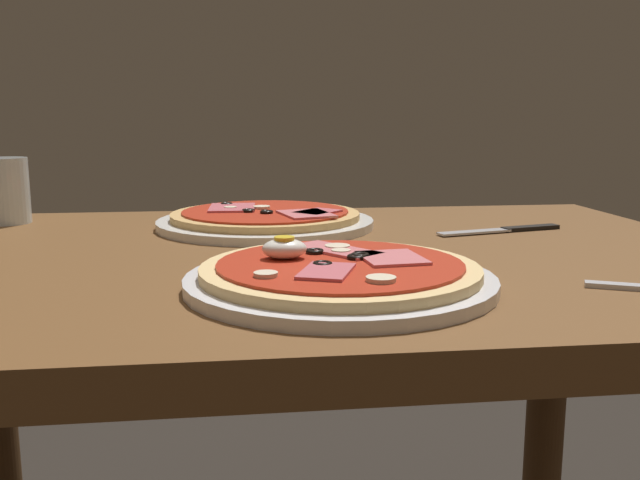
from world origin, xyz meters
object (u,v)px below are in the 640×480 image
object	(u,v)px
pizza_foreground	(339,275)
pizza_across_left	(266,219)
dining_table	(302,357)
knife	(508,230)
water_glass_near	(6,195)

from	to	relation	value
pizza_foreground	pizza_across_left	world-z (taller)	pizza_foreground
dining_table	pizza_across_left	world-z (taller)	pizza_across_left
dining_table	knife	distance (m)	0.35
water_glass_near	knife	size ratio (longest dim) A/B	0.52
dining_table	pizza_foreground	distance (m)	0.24
pizza_foreground	pizza_across_left	bearing A→B (deg)	98.07
pizza_foreground	pizza_across_left	xyz separation A→B (m)	(-0.05, 0.37, -0.00)
pizza_foreground	knife	xyz separation A→B (m)	(0.29, 0.29, -0.01)
dining_table	water_glass_near	world-z (taller)	water_glass_near
pizza_across_left	water_glass_near	world-z (taller)	water_glass_near
water_glass_near	pizza_foreground	bearing A→B (deg)	-46.09
pizza_across_left	pizza_foreground	bearing A→B (deg)	-81.93
dining_table	water_glass_near	size ratio (longest dim) A/B	10.93
water_glass_near	dining_table	bearing A→B (deg)	-32.74
dining_table	pizza_foreground	world-z (taller)	pizza_foreground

